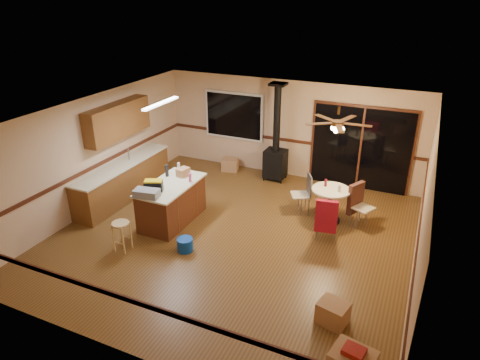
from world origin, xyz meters
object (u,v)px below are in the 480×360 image
Objects in this scene: toolbox_grey at (147,193)px; bar_stool at (122,236)px; blue_bucket at (185,245)px; box_under_window at (230,164)px; chair_near at (326,216)px; box_corner_b at (333,313)px; wood_stove at (276,154)px; chair_right at (357,199)px; kitchen_island at (172,202)px; toolbox_black at (154,186)px; chair_left at (305,189)px; dining_table at (330,199)px.

bar_stool is (-0.17, -0.68, -0.67)m from toolbox_grey.
box_under_window is at bearing 102.90° from blue_bucket.
bar_stool is at bearing -92.78° from box_under_window.
chair_near reaches higher than blue_bucket.
box_corner_b is (4.24, -0.30, -0.13)m from bar_stool.
wood_stove reaches higher than chair_right.
wood_stove reaches higher than box_corner_b.
kitchen_island is 1.29m from blue_bucket.
wood_stove is 3.76m from toolbox_black.
chair_near is 2.36m from box_corner_b.
bar_stool is 4.49m from box_under_window.
blue_bucket is 0.45× the size of chair_near.
chair_near is (2.43, 1.45, 0.46)m from blue_bucket.
blue_bucket is at bearing -46.77° from kitchen_island.
box_under_window is at bearing 142.55° from chair_near.
blue_bucket is 4.11m from box_under_window.
toolbox_black is 0.68× the size of chair_left.
box_corner_b is (4.07, -0.97, -0.80)m from toolbox_grey.
toolbox_black is at bearing -150.99° from dining_table.
chair_left is at bearing 55.59° from blue_bucket.
bar_stool is at bearing -104.24° from toolbox_grey.
chair_near is 4.24m from box_under_window.
bar_stool is at bearing -109.61° from wood_stove.
chair_left is 3.06m from box_under_window.
chair_near and chair_right have the same top height.
bar_stool is 4.10m from chair_left.
chair_left is (2.66, 2.27, -0.39)m from toolbox_grey.
chair_near is (1.99, -2.51, -0.13)m from wood_stove.
chair_left is at bearing 179.30° from chair_right.
chair_left is (2.69, 1.98, -0.41)m from toolbox_black.
toolbox_black is at bearing -164.54° from chair_near.
blue_bucket is at bearing -77.10° from box_under_window.
chair_right is (1.14, -0.01, 0.01)m from chair_left.
blue_bucket is (-0.44, -3.96, -0.60)m from wood_stove.
blue_bucket is 0.72× the size of box_under_window.
toolbox_black is at bearing -152.90° from chair_right.
chair_right is (2.39, -1.50, -0.13)m from wood_stove.
chair_near is at bearing -51.70° from wood_stove.
kitchen_island is 3.36× the size of toolbox_grey.
blue_bucket is 3.30m from dining_table.
toolbox_black is 0.61× the size of bar_stool.
toolbox_black is 1.41m from blue_bucket.
chair_near is (3.57, 1.92, 0.29)m from bar_stool.
dining_table is 1.19× the size of chair_near.
kitchen_island reaches higher than dining_table.
box_under_window is 6.25m from box_corner_b.
wood_stove is at bearing 138.65° from dining_table.
toolbox_grey reaches higher than kitchen_island.
dining_table is at bearing 33.06° from toolbox_grey.
dining_table reaches higher than box_under_window.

